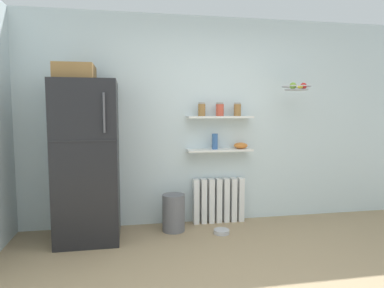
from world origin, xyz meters
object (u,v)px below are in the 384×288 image
at_px(storage_jar_1, 220,109).
at_px(storage_jar_2, 237,109).
at_px(trash_bin, 174,213).
at_px(hanging_fruit_basket, 297,87).
at_px(radiator, 218,200).
at_px(storage_jar_0, 202,109).
at_px(shelf_bowl, 241,146).
at_px(pet_food_bowl, 222,232).
at_px(vase, 215,141).
at_px(refrigerator, 87,158).

bearing_deg(storage_jar_1, storage_jar_2, 0.00).
xyz_separation_m(storage_jar_1, trash_bin, (-0.61, -0.19, -1.23)).
relative_size(trash_bin, hanging_fruit_basket, 1.27).
height_order(radiator, storage_jar_1, storage_jar_1).
distance_m(radiator, storage_jar_0, 1.19).
distance_m(storage_jar_2, trash_bin, 1.50).
bearing_deg(trash_bin, storage_jar_2, 12.59).
relative_size(storage_jar_0, shelf_bowl, 0.96).
relative_size(radiator, pet_food_bowl, 3.61).
bearing_deg(pet_food_bowl, radiator, 79.96).
distance_m(radiator, shelf_bowl, 0.76).
xyz_separation_m(radiator, trash_bin, (-0.61, -0.22, -0.06)).
relative_size(storage_jar_1, trash_bin, 0.38).
height_order(storage_jar_0, storage_jar_2, same).
distance_m(vase, pet_food_bowl, 1.10).
distance_m(storage_jar_0, hanging_fruit_basket, 1.19).
distance_m(shelf_bowl, pet_food_bowl, 1.10).
relative_size(storage_jar_2, trash_bin, 0.38).
relative_size(storage_jar_1, vase, 0.86).
distance_m(trash_bin, hanging_fruit_basket, 2.13).
relative_size(vase, pet_food_bowl, 1.07).
height_order(storage_jar_2, vase, storage_jar_2).
xyz_separation_m(storage_jar_0, vase, (0.17, 0.00, -0.40)).
bearing_deg(shelf_bowl, hanging_fruit_basket, -22.13).
xyz_separation_m(storage_jar_0, pet_food_bowl, (0.15, -0.39, -1.42)).
distance_m(storage_jar_0, vase, 0.43).
distance_m(refrigerator, trash_bin, 1.19).
bearing_deg(shelf_bowl, radiator, 173.84).
relative_size(refrigerator, trash_bin, 4.36).
xyz_separation_m(storage_jar_2, hanging_fruit_basket, (0.67, -0.25, 0.27)).
distance_m(storage_jar_2, shelf_bowl, 0.46).
height_order(shelf_bowl, trash_bin, shelf_bowl).
relative_size(storage_jar_0, storage_jar_1, 1.00).
bearing_deg(storage_jar_1, trash_bin, -162.96).
height_order(storage_jar_2, hanging_fruit_basket, hanging_fruit_basket).
distance_m(storage_jar_0, pet_food_bowl, 1.48).
distance_m(refrigerator, shelf_bowl, 1.87).
bearing_deg(storage_jar_0, vase, 0.00).
bearing_deg(refrigerator, storage_jar_0, 10.34).
height_order(shelf_bowl, pet_food_bowl, shelf_bowl).
relative_size(storage_jar_2, shelf_bowl, 0.96).
distance_m(refrigerator, radiator, 1.72).
bearing_deg(storage_jar_2, hanging_fruit_basket, -20.62).
xyz_separation_m(storage_jar_2, shelf_bowl, (0.05, 0.00, -0.46)).
relative_size(storage_jar_0, pet_food_bowl, 0.92).
bearing_deg(hanging_fruit_basket, storage_jar_2, 159.38).
relative_size(storage_jar_1, shelf_bowl, 0.96).
distance_m(storage_jar_2, vase, 0.49).
bearing_deg(radiator, hanging_fruit_basket, -17.45).
bearing_deg(refrigerator, vase, 9.22).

